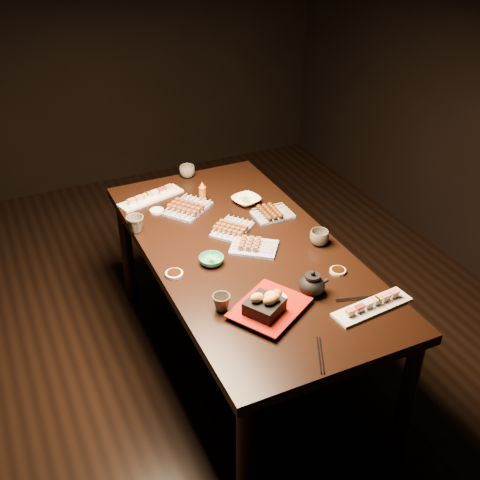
# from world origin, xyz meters

# --- Properties ---
(ground) EXTENTS (5.00, 5.00, 0.00)m
(ground) POSITION_xyz_m (0.00, 0.00, 0.00)
(ground) COLOR black
(ground) RESTS_ON ground
(dining_table) EXTENTS (1.08, 1.88, 0.75)m
(dining_table) POSITION_xyz_m (0.23, -0.01, 0.38)
(dining_table) COLOR black
(dining_table) RESTS_ON ground
(sushi_platter_near) EXTENTS (0.37, 0.14, 0.04)m
(sushi_platter_near) POSITION_xyz_m (0.52, -0.65, 0.77)
(sushi_platter_near) COLOR white
(sushi_platter_near) RESTS_ON dining_table
(sushi_platter_far) EXTENTS (0.39, 0.21, 0.05)m
(sushi_platter_far) POSITION_xyz_m (-0.03, 0.66, 0.77)
(sushi_platter_far) COLOR white
(sushi_platter_far) RESTS_ON dining_table
(yakitori_plate_center) EXTENTS (0.26, 0.25, 0.05)m
(yakitori_plate_center) POSITION_xyz_m (0.24, 0.16, 0.78)
(yakitori_plate_center) COLOR #828EB6
(yakitori_plate_center) RESTS_ON dining_table
(yakitori_plate_right) EXTENTS (0.27, 0.26, 0.06)m
(yakitori_plate_right) POSITION_xyz_m (0.27, -0.03, 0.78)
(yakitori_plate_right) COLOR #828EB6
(yakitori_plate_right) RESTS_ON dining_table
(yakitori_plate_left) EXTENTS (0.30, 0.28, 0.06)m
(yakitori_plate_left) POSITION_xyz_m (0.11, 0.46, 0.78)
(yakitori_plate_left) COLOR #828EB6
(yakitori_plate_left) RESTS_ON dining_table
(tsukune_plate) EXTENTS (0.21, 0.15, 0.05)m
(tsukune_plate) POSITION_xyz_m (0.50, 0.21, 0.78)
(tsukune_plate) COLOR #828EB6
(tsukune_plate) RESTS_ON dining_table
(edamame_bowl_green) EXTENTS (0.14, 0.14, 0.04)m
(edamame_bowl_green) POSITION_xyz_m (0.03, -0.06, 0.77)
(edamame_bowl_green) COLOR #30926E
(edamame_bowl_green) RESTS_ON dining_table
(edamame_bowl_cream) EXTENTS (0.18, 0.18, 0.04)m
(edamame_bowl_cream) POSITION_xyz_m (0.43, 0.40, 0.77)
(edamame_bowl_cream) COLOR #F8EDCB
(edamame_bowl_cream) RESTS_ON dining_table
(tempura_tray) EXTENTS (0.39, 0.37, 0.11)m
(tempura_tray) POSITION_xyz_m (0.12, -0.49, 0.81)
(tempura_tray) COLOR black
(tempura_tray) RESTS_ON dining_table
(teacup_near_left) EXTENTS (0.09, 0.09, 0.07)m
(teacup_near_left) POSITION_xyz_m (-0.06, -0.39, 0.79)
(teacup_near_left) COLOR #544D40
(teacup_near_left) RESTS_ON dining_table
(teacup_mid_right) EXTENTS (0.12, 0.12, 0.07)m
(teacup_mid_right) POSITION_xyz_m (0.58, -0.13, 0.79)
(teacup_mid_right) COLOR #544D40
(teacup_mid_right) RESTS_ON dining_table
(teacup_far_left) EXTENTS (0.10, 0.10, 0.08)m
(teacup_far_left) POSITION_xyz_m (-0.20, 0.37, 0.79)
(teacup_far_left) COLOR #544D40
(teacup_far_left) RESTS_ON dining_table
(teacup_far_right) EXTENTS (0.10, 0.10, 0.07)m
(teacup_far_right) POSITION_xyz_m (0.25, 0.84, 0.79)
(teacup_far_right) COLOR #544D40
(teacup_far_right) RESTS_ON dining_table
(teapot) EXTENTS (0.16, 0.16, 0.11)m
(teapot) POSITION_xyz_m (0.34, -0.46, 0.81)
(teapot) COLOR black
(teapot) RESTS_ON dining_table
(condiment_bottle) EXTENTS (0.04, 0.04, 0.12)m
(condiment_bottle) POSITION_xyz_m (0.22, 0.52, 0.81)
(condiment_bottle) COLOR brown
(condiment_bottle) RESTS_ON dining_table
(sauce_dish_west) EXTENTS (0.08, 0.08, 0.01)m
(sauce_dish_west) POSITION_xyz_m (-0.16, -0.08, 0.76)
(sauce_dish_west) COLOR white
(sauce_dish_west) RESTS_ON dining_table
(sauce_dish_east) EXTENTS (0.11, 0.11, 0.02)m
(sauce_dish_east) POSITION_xyz_m (0.52, 0.22, 0.76)
(sauce_dish_east) COLOR white
(sauce_dish_east) RESTS_ON dining_table
(sauce_dish_se) EXTENTS (0.10, 0.10, 0.01)m
(sauce_dish_se) POSITION_xyz_m (0.53, -0.37, 0.76)
(sauce_dish_se) COLOR white
(sauce_dish_se) RESTS_ON dining_table
(sauce_dish_nw) EXTENTS (0.09, 0.09, 0.01)m
(sauce_dish_nw) POSITION_xyz_m (-0.05, 0.51, 0.76)
(sauce_dish_nw) COLOR white
(sauce_dish_nw) RESTS_ON dining_table
(chopsticks_near) EXTENTS (0.10, 0.19, 0.01)m
(chopsticks_near) POSITION_xyz_m (0.17, -0.81, 0.75)
(chopsticks_near) COLOR black
(chopsticks_near) RESTS_ON dining_table
(chopsticks_se) EXTENTS (0.19, 0.07, 0.01)m
(chopsticks_se) POSITION_xyz_m (0.50, -0.57, 0.75)
(chopsticks_se) COLOR black
(chopsticks_se) RESTS_ON dining_table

